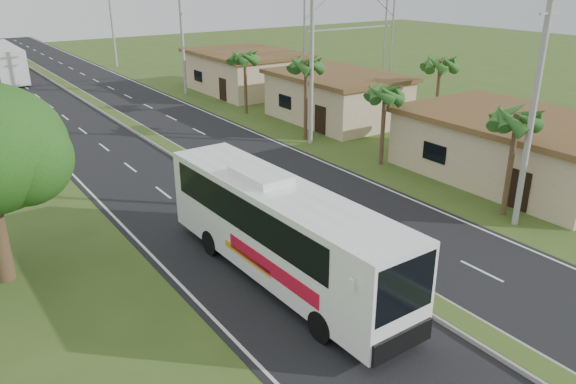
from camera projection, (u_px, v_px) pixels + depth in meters
ground at (419, 299)px, 20.20m from camera, size 180.00×180.00×0.00m
road_asphalt at (184, 157)px, 35.53m from camera, size 14.00×160.00×0.02m
median_strip at (184, 156)px, 35.49m from camera, size 1.20×160.00×0.18m
lane_edge_left at (76, 178)px, 32.00m from camera, size 0.12×160.00×0.01m
lane_edge_right at (273, 141)px, 39.06m from camera, size 0.12×160.00×0.01m
shop_near at (517, 147)px, 31.53m from camera, size 8.60×12.60×3.52m
shop_mid at (337, 97)px, 43.76m from camera, size 7.60×10.60×3.67m
shop_far at (246, 71)px, 54.46m from camera, size 8.60×11.60×3.82m
palm_verge_a at (517, 119)px, 25.50m from camera, size 2.40×2.40×5.45m
palm_verge_b at (385, 93)px, 32.75m from camera, size 2.40×2.40×5.05m
palm_verge_c at (306, 65)px, 37.52m from camera, size 2.40×2.40×5.85m
palm_verge_d at (245, 57)px, 44.89m from camera, size 2.40×2.40×5.25m
palm_behind_shop at (441, 64)px, 39.11m from camera, size 2.40×2.40×5.65m
utility_pole_a at (534, 104)px, 24.13m from camera, size 1.60×0.28×11.00m
utility_pole_b at (311, 50)px, 36.16m from camera, size 3.20×0.28×12.00m
utility_pole_c at (182, 33)px, 51.72m from camera, size 1.60×0.28×11.00m
utility_pole_d at (112, 21)px, 67.14m from camera, size 1.60×0.28×10.50m
billboard_lattice at (351, 19)px, 52.28m from camera, size 10.18×1.18×12.07m
coach_bus_main at (279, 226)px, 20.78m from camera, size 2.89×12.49×4.02m
coach_bus_far at (3, 60)px, 60.40m from camera, size 2.81×12.41×3.61m
motorcyclist at (258, 204)px, 26.36m from camera, size 1.72×0.72×2.21m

